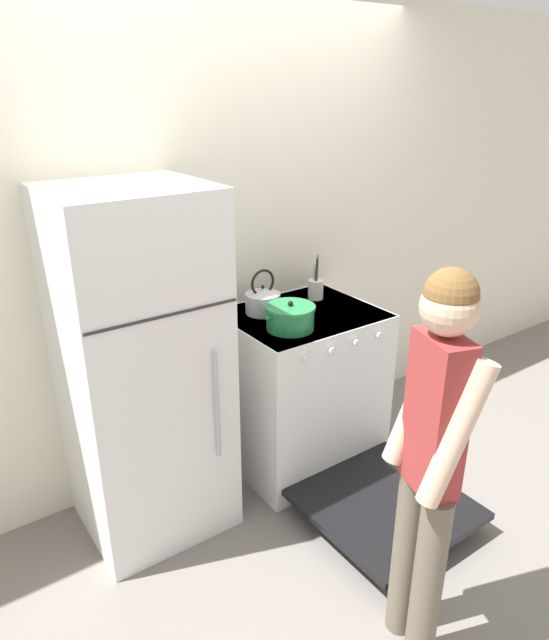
# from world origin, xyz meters

# --- Properties ---
(ground_plane) EXTENTS (14.00, 14.00, 0.00)m
(ground_plane) POSITION_xyz_m (0.00, 0.00, 0.00)
(ground_plane) COLOR slate
(wall_back) EXTENTS (10.00, 0.06, 2.55)m
(wall_back) POSITION_xyz_m (0.00, 0.03, 1.27)
(wall_back) COLOR silver
(wall_back) RESTS_ON ground_plane
(refrigerator) EXTENTS (0.67, 0.65, 1.70)m
(refrigerator) POSITION_xyz_m (-0.63, -0.31, 0.85)
(refrigerator) COLOR white
(refrigerator) RESTS_ON ground_plane
(stove_range) EXTENTS (0.81, 1.41, 0.93)m
(stove_range) POSITION_xyz_m (0.30, -0.37, 0.46)
(stove_range) COLOR white
(stove_range) RESTS_ON ground_plane
(dutch_oven_pot) EXTENTS (0.30, 0.25, 0.15)m
(dutch_oven_pot) POSITION_xyz_m (0.12, -0.47, 0.99)
(dutch_oven_pot) COLOR #237A42
(dutch_oven_pot) RESTS_ON stove_range
(tea_kettle) EXTENTS (0.24, 0.19, 0.25)m
(tea_kettle) POSITION_xyz_m (0.13, -0.20, 1.00)
(tea_kettle) COLOR silver
(tea_kettle) RESTS_ON stove_range
(utensil_jar) EXTENTS (0.09, 0.09, 0.26)m
(utensil_jar) POSITION_xyz_m (0.50, -0.19, 0.99)
(utensil_jar) COLOR silver
(utensil_jar) RESTS_ON stove_range
(person) EXTENTS (0.32, 0.37, 1.57)m
(person) POSITION_xyz_m (-0.10, -1.58, 0.90)
(person) COLOR #6B6051
(person) RESTS_ON ground_plane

